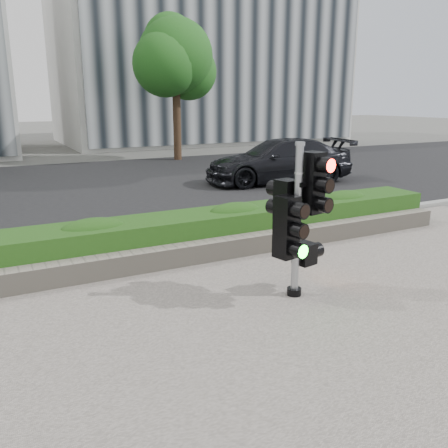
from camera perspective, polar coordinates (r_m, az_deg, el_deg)
name	(u,v)px	position (r m, az deg, el deg)	size (l,w,h in m)	color
ground	(227,309)	(6.52, 0.41, -10.25)	(120.00, 120.00, 0.00)	#51514C
sidewalk	(356,414)	(4.75, 15.60, -21.16)	(16.00, 11.00, 0.03)	#9E9389
road	(81,189)	(15.72, -16.80, 4.10)	(60.00, 13.00, 0.02)	black
curb	(152,244)	(9.22, -8.71, -2.40)	(60.00, 0.25, 0.12)	gray
stone_wall	(175,256)	(8.06, -5.88, -3.80)	(12.00, 0.32, 0.34)	gray
hedge	(162,236)	(8.59, -7.50, -1.48)	(12.00, 1.00, 0.68)	#347223
building_right	(199,48)	(33.37, -2.97, 20.37)	(18.00, 10.00, 12.00)	#B7B7B2
tree_right	(175,59)	(22.42, -5.96, 19.14)	(4.10, 3.58, 6.53)	black
traffic_signal	(297,213)	(6.64, 8.77, 1.35)	(0.79, 0.64, 2.18)	black
car_dark	(279,161)	(16.18, 6.60, 7.56)	(2.04, 5.01, 1.45)	black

